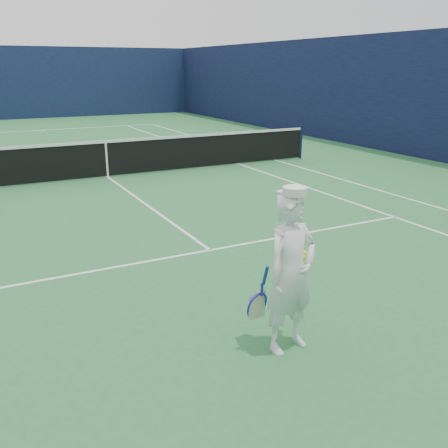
# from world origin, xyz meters

# --- Properties ---
(ground) EXTENTS (80.00, 80.00, 0.00)m
(ground) POSITION_xyz_m (0.00, 0.00, 0.00)
(ground) COLOR #286A36
(ground) RESTS_ON ground
(court_markings) EXTENTS (11.03, 23.83, 0.01)m
(court_markings) POSITION_xyz_m (0.00, 0.00, 0.00)
(court_markings) COLOR white
(court_markings) RESTS_ON ground
(windscreen_fence) EXTENTS (20.12, 36.12, 4.00)m
(windscreen_fence) POSITION_xyz_m (0.00, 0.00, 2.00)
(windscreen_fence) COLOR #0F1A3A
(windscreen_fence) RESTS_ON ground
(tennis_net) EXTENTS (12.88, 0.09, 1.07)m
(tennis_net) POSITION_xyz_m (0.00, 0.00, 0.55)
(tennis_net) COLOR #141E4C
(tennis_net) RESTS_ON ground
(tennis_player) EXTENTS (0.80, 0.50, 1.77)m
(tennis_player) POSITION_xyz_m (-0.55, -9.45, 0.86)
(tennis_player) COLOR white
(tennis_player) RESTS_ON ground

